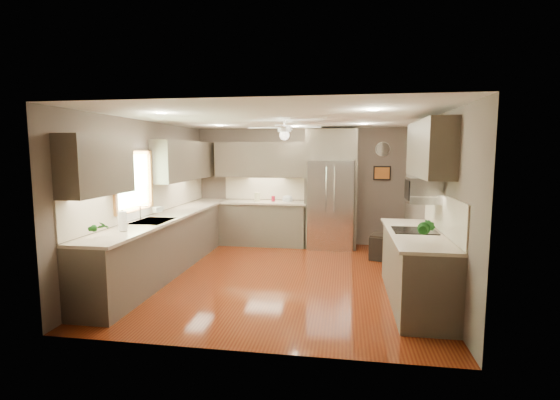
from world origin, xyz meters
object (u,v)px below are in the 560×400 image
(refrigerator, at_px, (331,191))
(stool, at_px, (382,247))
(bowl, at_px, (287,201))
(canister_d, at_px, (273,199))
(microwave, at_px, (423,190))
(paper_towel, at_px, (123,221))
(soap_bottle, at_px, (158,209))
(potted_plant_right, at_px, (427,228))
(canister_c, at_px, (257,197))
(potted_plant_left, at_px, (100,227))

(refrigerator, distance_m, stool, 1.61)
(bowl, relative_size, refrigerator, 0.09)
(canister_d, xyz_separation_m, stool, (2.20, -0.91, -0.76))
(canister_d, bearing_deg, microwave, -47.18)
(microwave, relative_size, paper_towel, 1.97)
(canister_d, bearing_deg, refrigerator, -1.97)
(refrigerator, bearing_deg, soap_bottle, -142.39)
(microwave, height_order, paper_towel, microwave)
(refrigerator, relative_size, microwave, 4.45)
(paper_towel, bearing_deg, soap_bottle, 96.47)
(potted_plant_right, height_order, microwave, microwave)
(bowl, relative_size, stool, 0.45)
(refrigerator, bearing_deg, canister_d, 178.03)
(canister_c, xyz_separation_m, paper_towel, (-1.06, -3.53, 0.05))
(canister_d, distance_m, refrigerator, 1.24)
(microwave, bearing_deg, potted_plant_right, -96.59)
(stool, bearing_deg, canister_d, 157.52)
(paper_towel, bearing_deg, microwave, 11.36)
(stool, bearing_deg, refrigerator, 138.36)
(bowl, distance_m, refrigerator, 0.94)
(canister_c, height_order, paper_towel, paper_towel)
(canister_c, relative_size, stool, 0.41)
(potted_plant_left, height_order, potted_plant_right, potted_plant_right)
(canister_c, bearing_deg, canister_d, 2.99)
(soap_bottle, distance_m, bowl, 2.85)
(paper_towel, bearing_deg, potted_plant_right, -0.91)
(refrigerator, xyz_separation_m, paper_towel, (-2.63, -3.50, -0.11))
(canister_d, bearing_deg, stool, -22.48)
(potted_plant_left, bearing_deg, paper_towel, 85.03)
(potted_plant_left, xyz_separation_m, refrigerator, (2.67, 3.96, 0.11))
(soap_bottle, xyz_separation_m, potted_plant_left, (0.11, -1.81, 0.04))
(potted_plant_left, bearing_deg, stool, 40.31)
(canister_c, bearing_deg, soap_bottle, -119.29)
(potted_plant_right, relative_size, refrigerator, 0.14)
(refrigerator, bearing_deg, microwave, -63.91)
(potted_plant_left, xyz_separation_m, stool, (3.64, 3.09, -0.84))
(canister_c, distance_m, stool, 2.81)
(canister_d, relative_size, microwave, 0.21)
(potted_plant_right, height_order, stool, potted_plant_right)
(potted_plant_right, bearing_deg, microwave, 83.41)
(canister_c, relative_size, canister_d, 1.71)
(potted_plant_right, distance_m, refrigerator, 3.77)
(canister_c, height_order, bowl, canister_c)
(potted_plant_right, distance_m, bowl, 4.17)
(microwave, distance_m, stool, 2.25)
(paper_towel, bearing_deg, bowl, 64.03)
(potted_plant_left, height_order, bowl, potted_plant_left)
(paper_towel, bearing_deg, canister_c, 73.25)
(potted_plant_right, bearing_deg, soap_bottle, 160.48)
(potted_plant_left, xyz_separation_m, bowl, (1.75, 3.97, -0.11))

